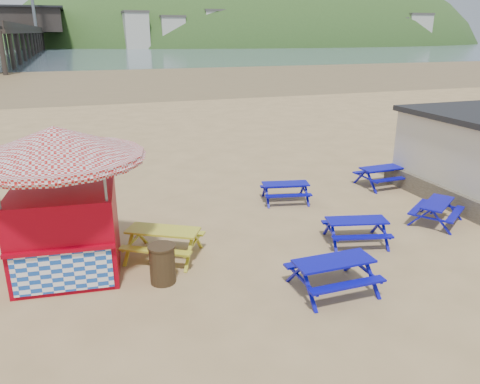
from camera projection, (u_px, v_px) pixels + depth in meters
name	position (u px, v px, depth m)	size (l,w,h in m)	color
ground	(267.00, 237.00, 14.18)	(400.00, 400.00, 0.00)	tan
wet_sand	(113.00, 78.00, 63.34)	(400.00, 400.00, 0.00)	olive
sea	(85.00, 50.00, 166.11)	(400.00, 400.00, 0.00)	#4C5F6D
picnic_table_blue_b	(285.00, 192.00, 17.07)	(1.92, 1.67, 0.70)	#0B0DA3
picnic_table_blue_c	(383.00, 177.00, 18.78)	(1.93, 1.58, 0.79)	#0B0DA3
picnic_table_blue_d	(356.00, 231.00, 13.70)	(2.03, 1.79, 0.73)	#0B0DA3
picnic_table_blue_e	(333.00, 275.00, 11.14)	(1.92, 1.55, 0.80)	#0B0DA3
picnic_table_blue_f	(436.00, 212.00, 15.14)	(2.17, 2.09, 0.71)	#0B0DA3
picnic_table_yellow	(164.00, 243.00, 12.81)	(2.48, 2.34, 0.82)	#A8B121
ice_cream_kiosk	(60.00, 183.00, 11.40)	(4.68, 4.68, 3.81)	#970011
litter_bin	(162.00, 264.00, 11.47)	(0.68, 0.68, 0.99)	#3B2E18
pier	(30.00, 34.00, 166.11)	(24.00, 220.00, 39.29)	black
headland_town	(259.00, 63.00, 250.62)	(264.00, 144.00, 108.00)	#2D4C1E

